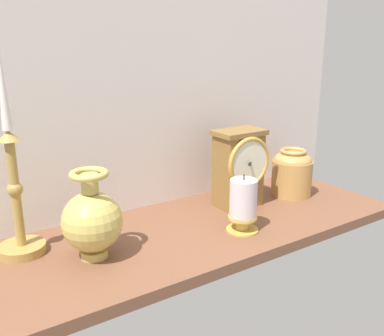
{
  "coord_description": "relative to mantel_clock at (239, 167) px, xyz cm",
  "views": [
    {
      "loc": [
        -50.94,
        -74.61,
        40.33
      ],
      "look_at": [
        -0.88,
        0.0,
        14.0
      ],
      "focal_mm": 40.4,
      "sensor_mm": 36.0,
      "label": 1
    }
  ],
  "objects": [
    {
      "name": "ground_plane",
      "position": [
        -16.55,
        -4.68,
        -11.43
      ],
      "size": [
        100.0,
        36.0,
        2.4
      ],
      "primitive_type": "cube",
      "color": "brown"
    },
    {
      "name": "back_wall",
      "position": [
        -16.55,
        13.82,
        22.27
      ],
      "size": [
        120.0,
        2.0,
        65.0
      ],
      "primitive_type": "cube",
      "color": "silver",
      "rests_on": "ground_plane"
    },
    {
      "name": "mantel_clock",
      "position": [
        0.0,
        0.0,
        0.0
      ],
      "size": [
        12.69,
        10.14,
        19.58
      ],
      "color": "olive",
      "rests_on": "ground_plane"
    },
    {
      "name": "candlestick_tall_left",
      "position": [
        -52.25,
        3.91,
        2.37
      ],
      "size": [
        9.2,
        9.2,
        44.13
      ],
      "color": "#AB8842",
      "rests_on": "ground_plane"
    },
    {
      "name": "brass_vase_bulbous",
      "position": [
        -40.97,
        -5.65,
        -2.41
      ],
      "size": [
        11.67,
        11.67,
        17.57
      ],
      "color": "#CBB75A",
      "rests_on": "ground_plane"
    },
    {
      "name": "brass_vase_jar",
      "position": [
        17.39,
        -1.49,
        -3.68
      ],
      "size": [
        10.83,
        10.83,
        12.71
      ],
      "color": "tan",
      "rests_on": "ground_plane"
    },
    {
      "name": "pillar_candle_front",
      "position": [
        -9.09,
        -12.27,
        -3.99
      ],
      "size": [
        7.15,
        7.15,
        13.03
      ],
      "color": "gold",
      "rests_on": "ground_plane"
    }
  ]
}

